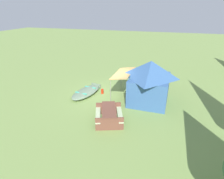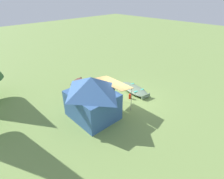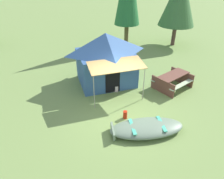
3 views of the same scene
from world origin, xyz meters
TOP-DOWN VIEW (x-y plane):
  - ground_plane at (0.00, 0.00)m, footprint 80.00×80.00m
  - beached_rowboat at (0.33, -1.58)m, footprint 3.13×1.76m
  - canvas_cabin_tent at (0.07, 2.86)m, footprint 3.17×3.73m
  - picnic_table at (3.22, 1.11)m, footprint 2.23×2.00m
  - cooler_box at (0.25, 1.88)m, footprint 0.45×0.58m
  - fuel_can at (-0.14, -0.50)m, footprint 0.20×0.20m

SIDE VIEW (x-z plane):
  - ground_plane at x=0.00m, z-range 0.00..0.00m
  - cooler_box at x=0.25m, z-range 0.00..0.33m
  - fuel_can at x=-0.14m, z-range 0.00..0.36m
  - beached_rowboat at x=0.33m, z-range 0.01..0.39m
  - picnic_table at x=3.22m, z-range 0.10..0.88m
  - canvas_cabin_tent at x=0.07m, z-range 0.05..2.84m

